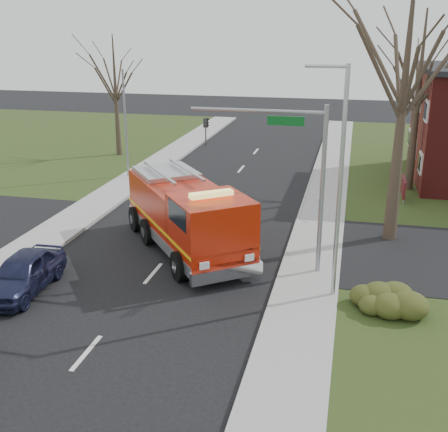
# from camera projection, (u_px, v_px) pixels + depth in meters

# --- Properties ---
(ground) EXTENTS (120.00, 120.00, 0.00)m
(ground) POSITION_uv_depth(u_px,v_px,m) (153.00, 274.00, 22.79)
(ground) COLOR black
(ground) RESTS_ON ground
(sidewalk_right) EXTENTS (2.40, 80.00, 0.15)m
(sidewalk_right) POSITION_uv_depth(u_px,v_px,m) (307.00, 287.00, 21.43)
(sidewalk_right) COLOR #999993
(sidewalk_right) RESTS_ON ground
(sidewalk_left) EXTENTS (2.40, 80.00, 0.15)m
(sidewalk_left) POSITION_uv_depth(u_px,v_px,m) (17.00, 258.00, 24.09)
(sidewalk_left) COLOR #999993
(sidewalk_left) RESTS_ON ground
(health_center_sign) EXTENTS (0.12, 2.00, 1.40)m
(health_center_sign) POSITION_uv_depth(u_px,v_px,m) (403.00, 187.00, 31.78)
(health_center_sign) COLOR #531318
(health_center_sign) RESTS_ON ground
(hedge_corner) EXTENTS (2.80, 2.00, 0.90)m
(hedge_corner) POSITION_uv_depth(u_px,v_px,m) (384.00, 294.00, 19.75)
(hedge_corner) COLOR #2C3714
(hedge_corner) RESTS_ON lawn_right
(bare_tree_near) EXTENTS (6.00, 6.00, 12.00)m
(bare_tree_near) POSITION_uv_depth(u_px,v_px,m) (405.00, 79.00, 23.90)
(bare_tree_near) COLOR #362820
(bare_tree_near) RESTS_ON ground
(bare_tree_far) EXTENTS (5.25, 5.25, 10.50)m
(bare_tree_far) POSITION_uv_depth(u_px,v_px,m) (419.00, 82.00, 32.18)
(bare_tree_far) COLOR #362820
(bare_tree_far) RESTS_ON ground
(bare_tree_left) EXTENTS (4.50, 4.50, 9.00)m
(bare_tree_left) POSITION_uv_depth(u_px,v_px,m) (115.00, 82.00, 41.59)
(bare_tree_left) COLOR #362820
(bare_tree_left) RESTS_ON ground
(traffic_signal_mast) EXTENTS (5.29, 0.18, 6.80)m
(traffic_signal_mast) POSITION_uv_depth(u_px,v_px,m) (290.00, 159.00, 21.54)
(traffic_signal_mast) COLOR gray
(traffic_signal_mast) RESTS_ON ground
(streetlight_pole) EXTENTS (1.48, 0.16, 8.40)m
(streetlight_pole) POSITION_uv_depth(u_px,v_px,m) (339.00, 179.00, 19.33)
(streetlight_pole) COLOR #B7BABF
(streetlight_pole) RESTS_ON ground
(utility_pole_far) EXTENTS (0.14, 0.14, 7.00)m
(utility_pole_far) POSITION_uv_depth(u_px,v_px,m) (126.00, 125.00, 36.03)
(utility_pole_far) COLOR gray
(utility_pole_far) RESTS_ON ground
(fire_engine) EXTENTS (7.49, 8.57, 3.45)m
(fire_engine) POSITION_uv_depth(u_px,v_px,m) (188.00, 217.00, 24.67)
(fire_engine) COLOR #AE1B08
(fire_engine) RESTS_ON ground
(parked_car_maroon) EXTENTS (1.95, 4.45, 1.49)m
(parked_car_maroon) POSITION_uv_depth(u_px,v_px,m) (23.00, 273.00, 21.06)
(parked_car_maroon) COLOR #1A1D3A
(parked_car_maroon) RESTS_ON ground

